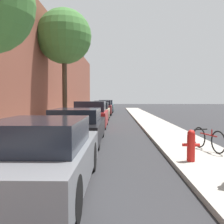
% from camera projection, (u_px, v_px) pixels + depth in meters
% --- Properties ---
extents(ground_plane, '(120.00, 120.00, 0.00)m').
position_uv_depth(ground_plane, '(108.00, 126.00, 15.49)').
color(ground_plane, '#28282B').
extents(sidewalk_left, '(2.00, 52.00, 0.12)m').
position_uv_depth(sidewalk_left, '(61.00, 125.00, 15.55)').
color(sidewalk_left, '#9E998E').
rests_on(sidewalk_left, ground).
extents(sidewalk_right, '(2.00, 52.00, 0.12)m').
position_uv_depth(sidewalk_right, '(156.00, 125.00, 15.43)').
color(sidewalk_right, '#9E998E').
rests_on(sidewalk_right, ground).
extents(building_facade_left, '(0.70, 52.00, 7.21)m').
position_uv_depth(building_facade_left, '(38.00, 67.00, 15.38)').
color(building_facade_left, brown).
rests_on(building_facade_left, ground).
extents(parked_car_grey, '(1.73, 4.03, 1.32)m').
position_uv_depth(parked_car_grey, '(42.00, 156.00, 4.62)').
color(parked_car_grey, black).
rests_on(parked_car_grey, ground).
extents(parked_car_black, '(1.87, 4.46, 1.30)m').
position_uv_depth(parked_car_black, '(77.00, 126.00, 9.60)').
color(parked_car_black, black).
rests_on(parked_car_black, ground).
extents(parked_car_red, '(1.86, 3.99, 1.52)m').
position_uv_depth(parked_car_red, '(91.00, 115.00, 14.82)').
color(parked_car_red, black).
rests_on(parked_car_red, ground).
extents(parked_car_champagne, '(1.69, 3.92, 1.38)m').
position_uv_depth(parked_car_champagne, '(99.00, 111.00, 20.44)').
color(parked_car_champagne, black).
rests_on(parked_car_champagne, ground).
extents(parked_car_maroon, '(1.83, 3.98, 1.45)m').
position_uv_depth(parked_car_maroon, '(103.00, 108.00, 25.85)').
color(parked_car_maroon, black).
rests_on(parked_car_maroon, ground).
extents(parked_car_teal, '(1.77, 4.05, 1.47)m').
position_uv_depth(parked_car_teal, '(106.00, 106.00, 30.85)').
color(parked_car_teal, black).
rests_on(parked_car_teal, ground).
extents(parked_car_navy, '(1.82, 4.43, 1.37)m').
position_uv_depth(parked_car_navy, '(106.00, 105.00, 36.13)').
color(parked_car_navy, black).
rests_on(parked_car_navy, ground).
extents(street_tree_far, '(3.23, 3.23, 6.83)m').
position_uv_depth(street_tree_far, '(64.00, 37.00, 14.97)').
color(street_tree_far, '#423323').
rests_on(street_tree_far, sidewalk_left).
extents(fire_hydrant, '(0.43, 0.20, 0.79)m').
position_uv_depth(fire_hydrant, '(191.00, 145.00, 6.30)').
color(fire_hydrant, red).
rests_on(fire_hydrant, sidewalk_right).
extents(bicycle, '(0.54, 1.56, 0.65)m').
position_uv_depth(bicycle, '(208.00, 139.00, 7.62)').
color(bicycle, black).
rests_on(bicycle, sidewalk_right).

